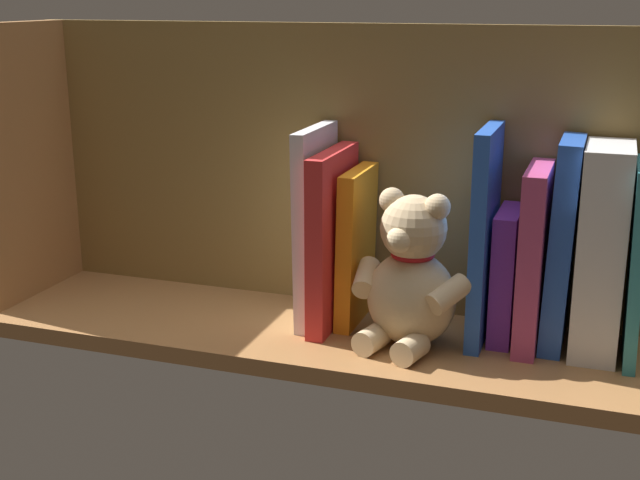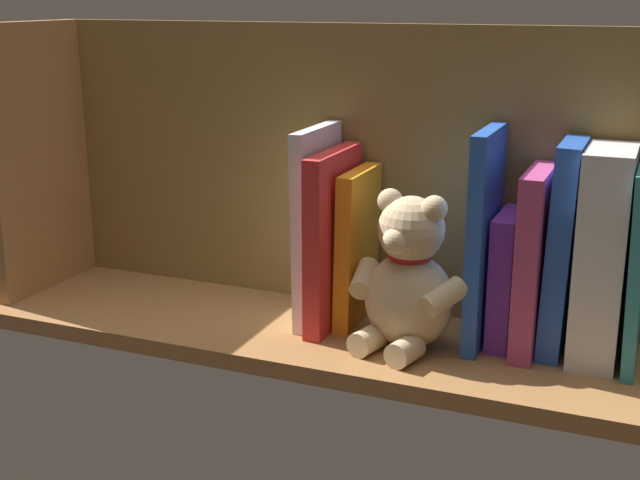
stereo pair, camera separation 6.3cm
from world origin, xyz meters
The scene contains 13 objects.
ground_plane centered at (0.00, 0.00, -1.10)cm, with size 92.85×25.61×2.20cm, color #9E6B3D.
shelf_back_panel centered at (0.00, -10.55, 19.29)cm, with size 92.85×1.50×38.59cm, color olive.
shelf_side_divider centered at (44.42, 0.00, 19.29)cm, with size 2.40×19.61×38.59cm, color #9E6B3D.
book_0 centered at (-38.30, -3.07, 11.84)cm, with size 1.44×12.67×23.69cm, color teal.
dictionary_thick_white centered at (-34.35, -3.44, 12.74)cm, with size 5.50×11.73×25.48cm, color silver.
book_1 centered at (-29.76, -3.98, 12.94)cm, with size 2.73×10.85×25.89cm, color blue.
book_2 centered at (-26.54, -3.01, 11.23)cm, with size 2.74×12.79×22.46cm, color #B23F72.
book_3 centered at (-23.30, -4.20, 8.32)cm, with size 2.79×10.42×16.65cm, color purple.
book_4 centered at (-20.49, -2.99, 13.46)cm, with size 1.87×12.83×26.92cm, color blue.
teddy_bear centered at (-12.50, 2.01, 8.62)cm, with size 15.38×14.45×19.59cm.
book_5 centered at (-3.80, -3.65, 10.29)cm, with size 2.16×11.52×20.59cm, color orange.
book_6 centered at (-1.08, -1.87, 11.59)cm, with size 2.34×15.07×23.18cm, color red.
book_7 centered at (1.45, -2.64, 12.95)cm, with size 1.77×13.53×25.90cm, color silver.
Camera 2 is at (-40.24, 97.42, 42.18)cm, focal length 47.98 mm.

